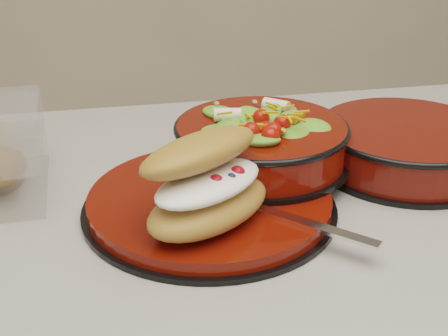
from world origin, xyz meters
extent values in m
cube|color=#A5A297|center=(0.00, 0.00, 0.88)|extent=(1.24, 0.74, 0.04)
cylinder|color=black|center=(-0.09, 0.02, 0.90)|extent=(0.28, 0.28, 0.01)
cylinder|color=#600B03|center=(-0.09, 0.02, 0.91)|extent=(0.26, 0.26, 0.01)
torus|color=black|center=(-0.08, 0.01, 0.92)|extent=(0.15, 0.15, 0.01)
cylinder|color=black|center=(-0.01, 0.08, 0.92)|extent=(0.21, 0.21, 0.01)
cylinder|color=#600B03|center=(-0.01, 0.08, 0.95)|extent=(0.20, 0.20, 0.04)
torus|color=black|center=(-0.01, 0.08, 0.97)|extent=(0.20, 0.20, 0.01)
ellipsoid|color=#46721F|center=(-0.01, 0.08, 0.96)|extent=(0.17, 0.17, 0.07)
sphere|color=red|center=(0.03, 0.08, 1.00)|extent=(0.02, 0.02, 0.02)
sphere|color=red|center=(0.01, 0.12, 1.00)|extent=(0.02, 0.02, 0.02)
sphere|color=red|center=(-0.04, 0.12, 1.00)|extent=(0.02, 0.02, 0.02)
sphere|color=red|center=(-0.06, 0.08, 1.00)|extent=(0.02, 0.02, 0.02)
sphere|color=red|center=(-0.04, 0.05, 1.00)|extent=(0.02, 0.02, 0.02)
sphere|color=red|center=(0.01, 0.05, 1.00)|extent=(0.02, 0.02, 0.02)
cylinder|color=silver|center=(0.01, 0.12, 1.00)|extent=(0.03, 0.04, 0.02)
cylinder|color=silver|center=(-0.05, 0.10, 1.00)|extent=(0.04, 0.03, 0.02)
cube|color=orange|center=(-0.03, 0.06, 1.00)|extent=(0.03, 0.03, 0.01)
cube|color=orange|center=(0.03, 0.08, 1.00)|extent=(0.03, 0.02, 0.01)
ellipsoid|color=#B37136|center=(-0.10, -0.04, 0.94)|extent=(0.16, 0.15, 0.04)
ellipsoid|color=white|center=(-0.10, -0.04, 0.97)|extent=(0.14, 0.13, 0.02)
ellipsoid|color=#B37136|center=(-0.10, -0.02, 0.99)|extent=(0.15, 0.14, 0.04)
sphere|color=red|center=(-0.12, -0.04, 0.97)|extent=(0.02, 0.02, 0.02)
sphere|color=red|center=(-0.09, -0.05, 0.97)|extent=(0.02, 0.02, 0.02)
sphere|color=red|center=(-0.07, -0.04, 0.97)|extent=(0.02, 0.02, 0.02)
sphere|color=red|center=(-0.11, -0.03, 0.97)|extent=(0.02, 0.02, 0.02)
sphere|color=#191947|center=(-0.11, -0.03, 0.97)|extent=(0.01, 0.01, 0.01)
sphere|color=#191947|center=(-0.09, -0.04, 0.97)|extent=(0.01, 0.01, 0.01)
sphere|color=#191947|center=(-0.10, -0.04, 0.97)|extent=(0.01, 0.01, 0.01)
sphere|color=#191947|center=(-0.08, -0.05, 0.97)|extent=(0.01, 0.01, 0.01)
cube|color=silver|center=(0.00, -0.06, 0.92)|extent=(0.11, 0.11, 0.00)
cube|color=silver|center=(-0.07, 0.00, 0.92)|extent=(0.05, 0.05, 0.00)
cylinder|color=black|center=(0.17, 0.08, 0.90)|extent=(0.22, 0.22, 0.01)
cylinder|color=#570C05|center=(0.17, 0.08, 0.93)|extent=(0.21, 0.21, 0.05)
torus|color=black|center=(0.17, 0.08, 0.95)|extent=(0.22, 0.22, 0.01)
camera|label=1|loc=(-0.19, -0.56, 1.24)|focal=50.00mm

